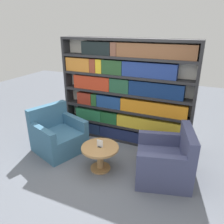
{
  "coord_description": "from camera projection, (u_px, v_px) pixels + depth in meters",
  "views": [
    {
      "loc": [
        1.52,
        -2.69,
        2.42
      ],
      "look_at": [
        0.0,
        0.72,
        0.92
      ],
      "focal_mm": 35.0,
      "sensor_mm": 36.0,
      "label": 1
    }
  ],
  "objects": [
    {
      "name": "coffee_table",
      "position": [
        100.0,
        153.0,
        3.81
      ],
      "size": [
        0.65,
        0.65,
        0.45
      ],
      "color": "#AD7F4C",
      "rests_on": "ground_plane"
    },
    {
      "name": "armchair_right",
      "position": [
        166.0,
        162.0,
        3.61
      ],
      "size": [
        1.05,
        1.05,
        0.89
      ],
      "rotation": [
        0.0,
        0.0,
        -1.31
      ],
      "color": "#42476B",
      "rests_on": "ground_plane"
    },
    {
      "name": "ground_plane",
      "position": [
        95.0,
        175.0,
        3.75
      ],
      "size": [
        14.0,
        14.0,
        0.0
      ],
      "primitive_type": "plane",
      "color": "slate"
    },
    {
      "name": "bookshelf",
      "position": [
        125.0,
        93.0,
        4.52
      ],
      "size": [
        2.78,
        0.3,
        2.18
      ],
      "color": "silver",
      "rests_on": "ground_plane"
    },
    {
      "name": "table_sign",
      "position": [
        100.0,
        144.0,
        3.74
      ],
      "size": [
        0.11,
        0.06,
        0.13
      ],
      "color": "black",
      "rests_on": "coffee_table"
    },
    {
      "name": "armchair_left",
      "position": [
        58.0,
        136.0,
        4.43
      ],
      "size": [
        1.1,
        1.1,
        0.89
      ],
      "rotation": [
        0.0,
        0.0,
        1.23
      ],
      "color": "#386684",
      "rests_on": "ground_plane"
    }
  ]
}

